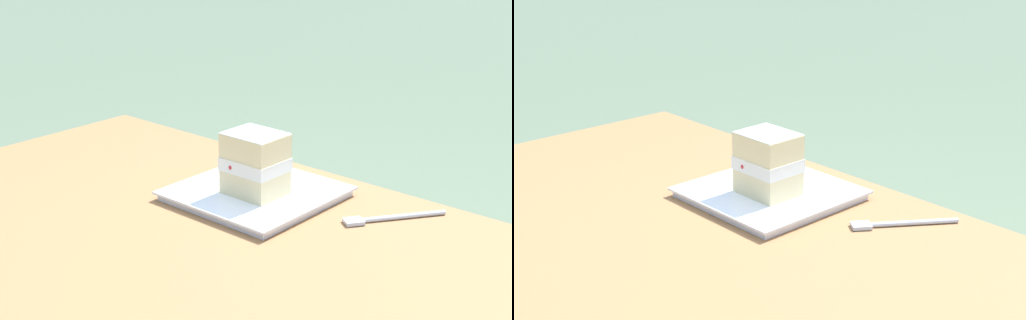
{
  "view_description": "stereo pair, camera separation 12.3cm",
  "coord_description": "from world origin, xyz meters",
  "views": [
    {
      "loc": [
        0.67,
        -0.66,
        1.19
      ],
      "look_at": [
        -0.1,
        0.21,
        0.78
      ],
      "focal_mm": 51.88,
      "sensor_mm": 36.0,
      "label": 1
    },
    {
      "loc": [
        0.75,
        -0.57,
        1.19
      ],
      "look_at": [
        -0.1,
        0.21,
        0.78
      ],
      "focal_mm": 51.88,
      "sensor_mm": 36.0,
      "label": 2
    }
  ],
  "objects": [
    {
      "name": "cake_slice",
      "position": [
        -0.09,
        0.2,
        0.78
      ],
      "size": [
        0.09,
        0.08,
        0.1
      ],
      "color": "beige",
      "rests_on": "dessert_plate"
    },
    {
      "name": "dessert_fork",
      "position": [
        0.12,
        0.28,
        0.72
      ],
      "size": [
        0.11,
        0.15,
        0.01
      ],
      "color": "silver",
      "rests_on": "patio_table"
    },
    {
      "name": "dessert_plate",
      "position": [
        -0.1,
        0.21,
        0.72
      ],
      "size": [
        0.25,
        0.25,
        0.02
      ],
      "color": "white",
      "rests_on": "patio_table"
    }
  ]
}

